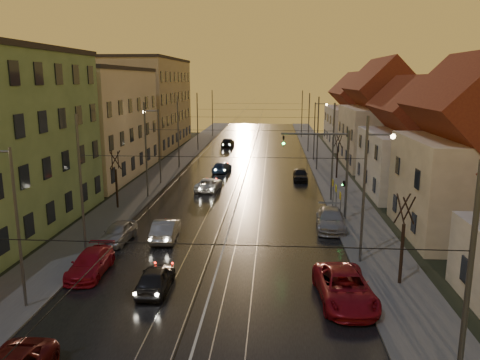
% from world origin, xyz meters
% --- Properties ---
extents(ground, '(160.00, 160.00, 0.00)m').
position_xyz_m(ground, '(0.00, 0.00, 0.00)').
color(ground, black).
rests_on(ground, ground).
extents(road, '(16.00, 120.00, 0.04)m').
position_xyz_m(road, '(0.00, 40.00, 0.02)').
color(road, black).
rests_on(road, ground).
extents(sidewalk_left, '(4.00, 120.00, 0.15)m').
position_xyz_m(sidewalk_left, '(-10.00, 40.00, 0.07)').
color(sidewalk_left, '#4C4C4C').
rests_on(sidewalk_left, ground).
extents(sidewalk_right, '(4.00, 120.00, 0.15)m').
position_xyz_m(sidewalk_right, '(10.00, 40.00, 0.07)').
color(sidewalk_right, '#4C4C4C').
rests_on(sidewalk_right, ground).
extents(tram_rail_0, '(0.06, 120.00, 0.03)m').
position_xyz_m(tram_rail_0, '(-2.20, 40.00, 0.06)').
color(tram_rail_0, gray).
rests_on(tram_rail_0, road).
extents(tram_rail_1, '(0.06, 120.00, 0.03)m').
position_xyz_m(tram_rail_1, '(-0.77, 40.00, 0.06)').
color(tram_rail_1, gray).
rests_on(tram_rail_1, road).
extents(tram_rail_2, '(0.06, 120.00, 0.03)m').
position_xyz_m(tram_rail_2, '(0.77, 40.00, 0.06)').
color(tram_rail_2, gray).
rests_on(tram_rail_2, road).
extents(tram_rail_3, '(0.06, 120.00, 0.03)m').
position_xyz_m(tram_rail_3, '(2.20, 40.00, 0.06)').
color(tram_rail_3, gray).
rests_on(tram_rail_3, road).
extents(apartment_left_2, '(10.00, 20.00, 12.00)m').
position_xyz_m(apartment_left_2, '(-17.50, 34.00, 6.00)').
color(apartment_left_2, beige).
rests_on(apartment_left_2, ground).
extents(apartment_left_3, '(10.00, 24.00, 14.00)m').
position_xyz_m(apartment_left_3, '(-17.50, 58.00, 7.00)').
color(apartment_left_3, tan).
rests_on(apartment_left_3, ground).
extents(house_right_1, '(8.67, 10.20, 10.80)m').
position_xyz_m(house_right_1, '(17.00, 15.00, 5.45)').
color(house_right_1, '#BAAB8F').
rests_on(house_right_1, ground).
extents(house_right_2, '(9.18, 12.24, 9.20)m').
position_xyz_m(house_right_2, '(17.00, 28.00, 4.64)').
color(house_right_2, beige).
rests_on(house_right_2, ground).
extents(house_right_3, '(9.18, 14.28, 11.50)m').
position_xyz_m(house_right_3, '(17.00, 43.00, 5.80)').
color(house_right_3, '#BAAB8F').
rests_on(house_right_3, ground).
extents(house_right_4, '(9.18, 16.32, 10.00)m').
position_xyz_m(house_right_4, '(17.00, 61.00, 5.05)').
color(house_right_4, beige).
rests_on(house_right_4, ground).
extents(catenary_pole_r_0, '(0.16, 0.16, 9.00)m').
position_xyz_m(catenary_pole_r_0, '(8.60, -6.00, 4.50)').
color(catenary_pole_r_0, '#595B60').
rests_on(catenary_pole_r_0, ground).
extents(catenary_pole_l_1, '(0.16, 0.16, 9.00)m').
position_xyz_m(catenary_pole_l_1, '(-8.60, 9.00, 4.50)').
color(catenary_pole_l_1, '#595B60').
rests_on(catenary_pole_l_1, ground).
extents(catenary_pole_r_1, '(0.16, 0.16, 9.00)m').
position_xyz_m(catenary_pole_r_1, '(8.60, 9.00, 4.50)').
color(catenary_pole_r_1, '#595B60').
rests_on(catenary_pole_r_1, ground).
extents(catenary_pole_l_2, '(0.16, 0.16, 9.00)m').
position_xyz_m(catenary_pole_l_2, '(-8.60, 24.00, 4.50)').
color(catenary_pole_l_2, '#595B60').
rests_on(catenary_pole_l_2, ground).
extents(catenary_pole_r_2, '(0.16, 0.16, 9.00)m').
position_xyz_m(catenary_pole_r_2, '(8.60, 24.00, 4.50)').
color(catenary_pole_r_2, '#595B60').
rests_on(catenary_pole_r_2, ground).
extents(catenary_pole_l_3, '(0.16, 0.16, 9.00)m').
position_xyz_m(catenary_pole_l_3, '(-8.60, 39.00, 4.50)').
color(catenary_pole_l_3, '#595B60').
rests_on(catenary_pole_l_3, ground).
extents(catenary_pole_r_3, '(0.16, 0.16, 9.00)m').
position_xyz_m(catenary_pole_r_3, '(8.60, 39.00, 4.50)').
color(catenary_pole_r_3, '#595B60').
rests_on(catenary_pole_r_3, ground).
extents(catenary_pole_l_4, '(0.16, 0.16, 9.00)m').
position_xyz_m(catenary_pole_l_4, '(-8.60, 54.00, 4.50)').
color(catenary_pole_l_4, '#595B60').
rests_on(catenary_pole_l_4, ground).
extents(catenary_pole_r_4, '(0.16, 0.16, 9.00)m').
position_xyz_m(catenary_pole_r_4, '(8.60, 54.00, 4.50)').
color(catenary_pole_r_4, '#595B60').
rests_on(catenary_pole_r_4, ground).
extents(catenary_pole_l_5, '(0.16, 0.16, 9.00)m').
position_xyz_m(catenary_pole_l_5, '(-8.60, 72.00, 4.50)').
color(catenary_pole_l_5, '#595B60').
rests_on(catenary_pole_l_5, ground).
extents(catenary_pole_r_5, '(0.16, 0.16, 9.00)m').
position_xyz_m(catenary_pole_r_5, '(8.60, 72.00, 4.50)').
color(catenary_pole_r_5, '#595B60').
rests_on(catenary_pole_r_5, ground).
extents(street_lamp_0, '(1.75, 0.32, 8.00)m').
position_xyz_m(street_lamp_0, '(-9.10, 2.00, 4.89)').
color(street_lamp_0, '#595B60').
rests_on(street_lamp_0, ground).
extents(street_lamp_1, '(1.75, 0.32, 8.00)m').
position_xyz_m(street_lamp_1, '(9.10, 10.00, 4.89)').
color(street_lamp_1, '#595B60').
rests_on(street_lamp_1, ground).
extents(street_lamp_2, '(1.75, 0.32, 8.00)m').
position_xyz_m(street_lamp_2, '(-9.10, 30.00, 4.89)').
color(street_lamp_2, '#595B60').
rests_on(street_lamp_2, ground).
extents(street_lamp_3, '(1.75, 0.32, 8.00)m').
position_xyz_m(street_lamp_3, '(9.10, 46.00, 4.89)').
color(street_lamp_3, '#595B60').
rests_on(street_lamp_3, ground).
extents(traffic_light_mast, '(5.30, 0.32, 7.20)m').
position_xyz_m(traffic_light_mast, '(7.99, 18.00, 4.60)').
color(traffic_light_mast, '#595B60').
rests_on(traffic_light_mast, ground).
extents(bare_tree_0, '(1.09, 1.09, 5.11)m').
position_xyz_m(bare_tree_0, '(-10.20, 20.00, 2.49)').
color(bare_tree_0, black).
rests_on(bare_tree_0, ground).
extents(bare_tree_1, '(1.09, 1.09, 5.11)m').
position_xyz_m(bare_tree_1, '(10.20, 6.00, 2.49)').
color(bare_tree_1, black).
rests_on(bare_tree_1, ground).
extents(bare_tree_2, '(1.09, 1.09, 5.11)m').
position_xyz_m(bare_tree_2, '(10.40, 34.00, 2.49)').
color(bare_tree_2, black).
rests_on(bare_tree_2, ground).
extents(driving_car_0, '(1.65, 3.98, 1.35)m').
position_xyz_m(driving_car_0, '(-2.95, 4.49, 0.67)').
color(driving_car_0, black).
rests_on(driving_car_0, ground).
extents(driving_car_1, '(1.84, 4.53, 1.46)m').
position_xyz_m(driving_car_1, '(-4.25, 12.58, 0.73)').
color(driving_car_1, gray).
rests_on(driving_car_1, ground).
extents(driving_car_2, '(2.52, 4.78, 1.28)m').
position_xyz_m(driving_car_2, '(-3.25, 27.39, 0.64)').
color(driving_car_2, silver).
rests_on(driving_car_2, ground).
extents(driving_car_3, '(2.34, 4.54, 1.26)m').
position_xyz_m(driving_car_3, '(-2.96, 37.05, 0.63)').
color(driving_car_3, navy).
rests_on(driving_car_3, ground).
extents(driving_car_4, '(2.10, 4.69, 1.56)m').
position_xyz_m(driving_car_4, '(-4.36, 58.67, 0.78)').
color(driving_car_4, black).
rests_on(driving_car_4, ground).
extents(parked_left_2, '(1.97, 4.58, 1.32)m').
position_xyz_m(parked_left_2, '(-7.21, 6.29, 0.66)').
color(parked_left_2, maroon).
rests_on(parked_left_2, ground).
extents(parked_left_3, '(1.92, 4.15, 1.38)m').
position_xyz_m(parked_left_3, '(-7.39, 11.76, 0.69)').
color(parked_left_3, '#A4A4AA').
rests_on(parked_left_3, ground).
extents(parked_right_0, '(2.96, 5.76, 1.56)m').
position_xyz_m(parked_right_0, '(6.89, 3.81, 0.78)').
color(parked_right_0, maroon).
rests_on(parked_right_0, ground).
extents(parked_right_1, '(2.39, 5.21, 1.48)m').
position_xyz_m(parked_right_1, '(7.60, 15.77, 0.74)').
color(parked_right_1, '#9F9EA4').
rests_on(parked_right_1, ground).
extents(parked_right_2, '(1.65, 3.95, 1.34)m').
position_xyz_m(parked_right_2, '(6.28, 32.90, 0.67)').
color(parked_right_2, black).
rests_on(parked_right_2, ground).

